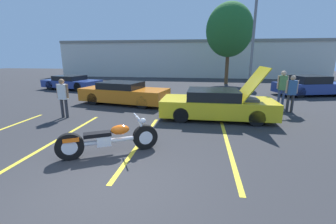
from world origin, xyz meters
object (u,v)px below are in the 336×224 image
object	(u,v)px
parked_car_mid_row	(124,93)
spectator_midground	(63,95)
show_car_hood_open	(217,104)
spectator_near_motorcycle	(282,86)
light_pole	(255,29)
tree_background	(229,30)
parked_car_right_row	(310,86)
parked_car_left_row	(72,82)
spectator_by_show_car	(292,91)
motorcycle	(109,139)

from	to	relation	value
parked_car_mid_row	spectator_midground	distance (m)	3.54
show_car_hood_open	spectator_near_motorcycle	world-z (taller)	show_car_hood_open
light_pole	tree_background	bearing A→B (deg)	102.85
parked_car_right_row	tree_background	bearing A→B (deg)	115.08
parked_car_right_row	parked_car_mid_row	distance (m)	12.18
parked_car_mid_row	parked_car_left_row	distance (m)	7.58
spectator_near_motorcycle	spectator_by_show_car	size ratio (longest dim) A/B	1.08
parked_car_left_row	spectator_by_show_car	xyz separation A→B (m)	(14.21, -5.46, 0.48)
light_pole	spectator_by_show_car	world-z (taller)	light_pole
show_car_hood_open	spectator_midground	size ratio (longest dim) A/B	2.79
tree_background	spectator_midground	distance (m)	15.86
spectator_by_show_car	motorcycle	bearing A→B (deg)	-139.08
parked_car_mid_row	spectator_near_motorcycle	bearing A→B (deg)	12.51
motorcycle	parked_car_left_row	world-z (taller)	parked_car_left_row
tree_background	parked_car_mid_row	bearing A→B (deg)	-122.82
tree_background	parked_car_left_row	xyz separation A→B (m)	(-12.39, -5.29, -4.25)
show_car_hood_open	parked_car_right_row	xyz separation A→B (m)	(6.47, 6.80, 0.02)
light_pole	parked_car_mid_row	bearing A→B (deg)	-147.21
show_car_hood_open	spectator_near_motorcycle	xyz separation A→B (m)	(3.31, 2.56, 0.51)
parked_car_mid_row	parked_car_right_row	bearing A→B (deg)	32.46
parked_car_right_row	spectator_near_motorcycle	xyz separation A→B (m)	(-3.16, -4.24, 0.50)
light_pole	parked_car_left_row	bearing A→B (deg)	-179.19
parked_car_right_row	spectator_by_show_car	xyz separation A→B (m)	(-3.06, -5.22, 0.40)
spectator_near_motorcycle	spectator_midground	distance (m)	10.27
light_pole	tree_background	xyz separation A→B (m)	(-1.16, 5.09, 0.51)
parked_car_left_row	parked_car_right_row	bearing A→B (deg)	11.62
show_car_hood_open	parked_car_left_row	bearing A→B (deg)	147.39
motorcycle	spectator_near_motorcycle	distance (m)	9.19
spectator_midground	tree_background	bearing A→B (deg)	58.85
parked_car_left_row	tree_background	bearing A→B (deg)	35.52
motorcycle	spectator_midground	size ratio (longest dim) A/B	1.45
tree_background	parked_car_left_row	size ratio (longest dim) A/B	1.50
spectator_by_show_car	parked_car_left_row	bearing A→B (deg)	158.97
light_pole	spectator_midground	distance (m)	12.63
parked_car_mid_row	spectator_midground	world-z (taller)	spectator_midground
tree_background	motorcycle	distance (m)	17.55
motorcycle	parked_car_mid_row	distance (m)	6.61
motorcycle	show_car_hood_open	bearing A→B (deg)	23.66
light_pole	motorcycle	size ratio (longest dim) A/B	3.26
parked_car_right_row	parked_car_mid_row	bearing A→B (deg)	-174.91
parked_car_mid_row	parked_car_left_row	world-z (taller)	parked_car_mid_row
parked_car_right_row	parked_car_left_row	xyz separation A→B (m)	(-17.28, 0.24, -0.09)
show_car_hood_open	parked_car_mid_row	size ratio (longest dim) A/B	0.92
parked_car_right_row	spectator_by_show_car	size ratio (longest dim) A/B	2.82
spectator_midground	parked_car_left_row	bearing A→B (deg)	119.30
parked_car_mid_row	spectator_midground	xyz separation A→B (m)	(-1.52, -3.18, 0.39)
tree_background	spectator_near_motorcycle	distance (m)	10.58
parked_car_left_row	spectator_midground	bearing A→B (deg)	-48.28
show_car_hood_open	parked_car_mid_row	bearing A→B (deg)	154.85
parked_car_right_row	motorcycle	bearing A→B (deg)	-147.77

